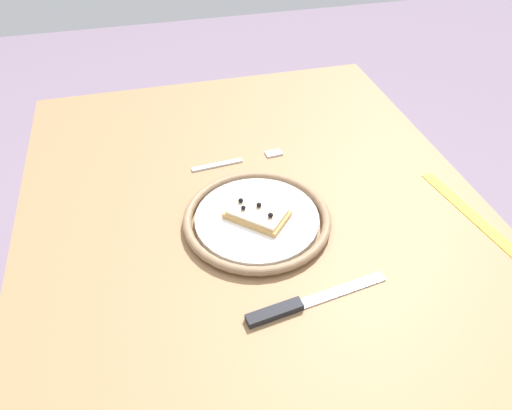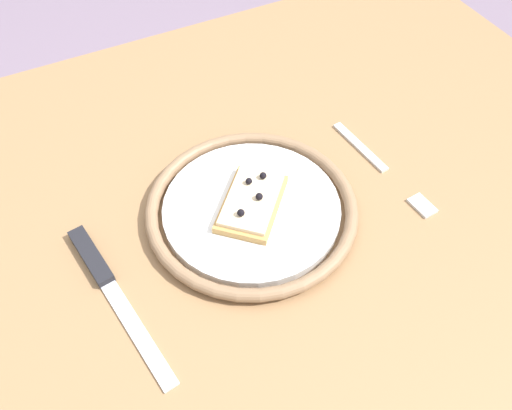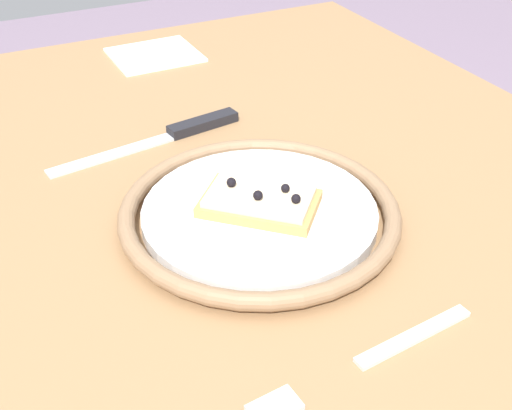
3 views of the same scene
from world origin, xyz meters
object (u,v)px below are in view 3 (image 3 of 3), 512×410
Objects in this scene: knife at (179,132)px; pizza_slice_near at (260,201)px; dining_table at (258,292)px; fork at (365,361)px; plate at (260,212)px; napkin at (155,55)px.

pizza_slice_near is at bearing -177.76° from knife.
dining_table is 0.21m from fork.
dining_table is 9.11× the size of pizza_slice_near.
fork is at bearing 178.66° from dining_table.
fork is at bearing 177.07° from plate.
pizza_slice_near reaches higher than napkin.
dining_table is at bearing -1.34° from fork.
pizza_slice_near is 0.45m from napkin.
knife reaches higher than napkin.
napkin is at bearing -5.11° from fork.
napkin is (0.45, -0.05, -0.01)m from plate.
dining_table is 5.68× the size of fork.
knife is 0.39m from fork.
fork is 1.60× the size of napkin.
fork reaches higher than dining_table.
plate is 1.13× the size of knife.
plate is 0.45m from napkin.
plate is 1.34× the size of fork.
pizza_slice_near is 0.62× the size of fork.
knife reaches higher than fork.
fork is (-0.20, 0.01, -0.02)m from pizza_slice_near.
pizza_slice_near is at bearing 175.44° from plate.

